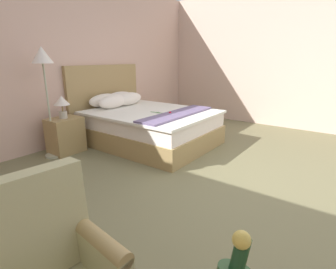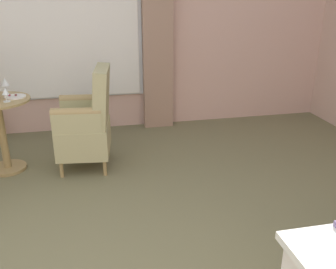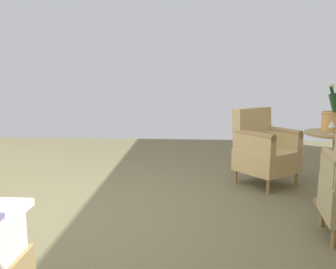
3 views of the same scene
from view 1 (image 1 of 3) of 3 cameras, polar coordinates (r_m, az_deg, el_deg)
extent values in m
plane|color=#6D6948|center=(3.21, 17.43, -12.10)|extent=(8.21, 8.21, 0.00)
cube|color=beige|center=(4.99, -21.34, 14.69)|extent=(6.83, 0.12, 2.87)
cube|color=beige|center=(6.19, 29.58, 13.84)|extent=(0.12, 6.70, 2.87)
cube|color=#9F8451|center=(4.73, -4.07, 0.05)|extent=(1.64, 2.19, 0.33)
cube|color=white|center=(4.66, -4.14, 3.32)|extent=(1.59, 2.12, 0.23)
cube|color=white|center=(4.59, -3.60, 4.86)|extent=(1.67, 2.05, 0.04)
cube|color=slate|center=(4.26, 2.00, 4.47)|extent=(1.64, 0.39, 0.03)
cube|color=#9F8451|center=(5.38, -13.57, 9.02)|extent=(1.72, 0.08, 1.03)
ellipsoid|color=white|center=(5.12, -13.69, 7.26)|extent=(0.69, 0.24, 0.26)
ellipsoid|color=white|center=(5.38, -10.49, 7.87)|extent=(0.69, 0.24, 0.25)
ellipsoid|color=white|center=(4.94, -11.80, 7.06)|extent=(0.69, 0.25, 0.26)
ellipsoid|color=white|center=(5.20, -8.58, 7.70)|extent=(0.69, 0.25, 0.26)
cylinder|color=#2D6628|center=(4.37, -1.71, 4.73)|extent=(0.06, 0.37, 0.01)
sphere|color=red|center=(4.28, 0.45, 4.73)|extent=(0.05, 0.05, 0.05)
ellipsoid|color=#33702D|center=(4.40, -2.26, 4.89)|extent=(0.05, 0.05, 0.01)
cube|color=white|center=(4.26, -1.02, 4.44)|extent=(0.10, 0.12, 0.00)
cube|color=#9F8451|center=(4.53, -21.41, -0.19)|extent=(0.50, 0.39, 0.57)
sphere|color=#B7B2A8|center=(4.64, -18.86, 2.03)|extent=(0.02, 0.02, 0.02)
cylinder|color=#B7B3A6|center=(4.45, -21.86, 4.02)|extent=(0.12, 0.12, 0.11)
cylinder|color=olive|center=(4.43, -22.00, 5.36)|extent=(0.02, 0.02, 0.10)
cone|color=silver|center=(4.42, -22.17, 6.89)|extent=(0.24, 0.24, 0.14)
cylinder|color=#B4BA9E|center=(4.51, -23.41, -4.12)|extent=(0.28, 0.28, 0.03)
cylinder|color=#B4BA9E|center=(4.33, -24.46, 4.69)|extent=(0.03, 0.03, 1.38)
cone|color=silver|center=(4.26, -25.78, 15.36)|extent=(0.30, 0.30, 0.23)
cylinder|color=#193D1E|center=(0.60, 15.45, -23.78)|extent=(0.05, 0.04, 0.08)
sphere|color=gold|center=(0.58, 15.72, -21.22)|extent=(0.04, 0.04, 0.04)
cube|color=tan|center=(1.48, -27.41, -17.49)|extent=(0.53, 0.23, 0.55)
cube|color=tan|center=(1.49, -14.57, -24.15)|extent=(0.14, 0.45, 0.19)
cylinder|color=#9F8451|center=(1.43, -14.86, -21.25)|extent=(0.14, 0.45, 0.09)
camera|label=2|loc=(4.09, 22.40, 17.65)|focal=40.00mm
camera|label=3|loc=(4.16, -29.30, 11.41)|focal=40.00mm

